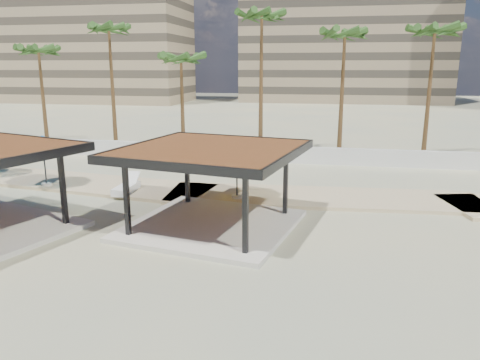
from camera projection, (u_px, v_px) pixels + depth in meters
The scene contains 15 objects.
ground at pixel (263, 246), 17.97m from camera, with size 200.00×200.00×0.00m, color #C4B682.
promenade at pixel (321, 195), 24.89m from camera, with size 44.45×7.97×0.24m.
boundary_wall at pixel (296, 155), 33.07m from camera, with size 56.00×0.30×1.20m, color silver.
building_west at pixel (94, 19), 87.01m from camera, with size 34.00×16.00×32.40m.
building_mid at pixel (345, 25), 88.16m from camera, with size 38.00×16.00×30.40m.
pavilion_central at pixel (211, 180), 19.53m from camera, with size 8.07×8.07×3.50m.
umbrella_b at pixel (237, 150), 23.27m from camera, with size 3.74×3.74×2.91m.
umbrella_f at pixel (43, 143), 25.75m from camera, with size 3.91×3.91×2.84m.
lounger_a at pixel (126, 188), 25.00m from camera, with size 0.81×2.34×0.88m.
palm_a at pixel (39, 54), 37.53m from camera, with size 3.00×3.00×8.76m.
palm_b at pixel (109, 34), 36.43m from camera, with size 3.00×3.00×10.36m.
palm_c at pixel (181, 62), 35.24m from camera, with size 3.00×3.00×8.09m.
palm_d at pixel (262, 22), 34.20m from camera, with size 3.00×3.00×11.13m.
palm_e at pixel (345, 39), 32.91m from camera, with size 3.00×3.00×9.74m.
palm_f at pixel (434, 36), 31.94m from camera, with size 3.00×3.00×9.88m.
Camera 1 is at (2.37, -16.70, 6.74)m, focal length 35.00 mm.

